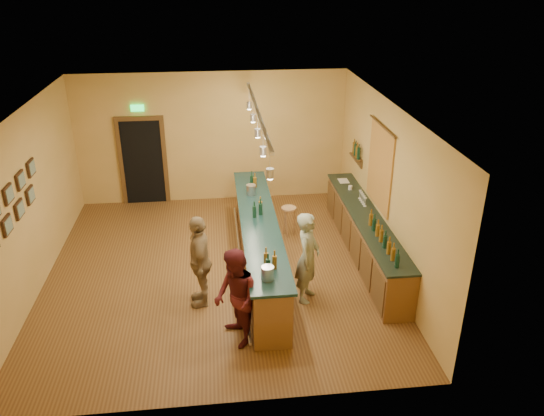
{
  "coord_description": "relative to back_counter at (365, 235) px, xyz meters",
  "views": [
    {
      "loc": [
        0.06,
        -8.98,
        5.45
      ],
      "look_at": [
        1.09,
        0.2,
        1.18
      ],
      "focal_mm": 35.0,
      "sensor_mm": 36.0,
      "label": 1
    }
  ],
  "objects": [
    {
      "name": "bottle_shelf",
      "position": [
        0.2,
        1.72,
        1.18
      ],
      "size": [
        0.17,
        0.55,
        0.54
      ],
      "color": "#513918",
      "rests_on": "wall_right"
    },
    {
      "name": "picture_grid",
      "position": [
        -6.18,
        -0.93,
        1.46
      ],
      "size": [
        0.06,
        2.2,
        0.7
      ],
      "primitive_type": null,
      "color": "#382111",
      "rests_on": "wall_left"
    },
    {
      "name": "wall_right",
      "position": [
        0.28,
        -0.18,
        1.11
      ],
      "size": [
        0.02,
        7.0,
        3.2
      ],
      "primitive_type": "cube",
      "color": "#BA9746",
      "rests_on": "floor"
    },
    {
      "name": "doorway",
      "position": [
        -4.67,
        3.3,
        0.64
      ],
      "size": [
        1.15,
        0.09,
        2.48
      ],
      "color": "black",
      "rests_on": "wall_back"
    },
    {
      "name": "wall_left",
      "position": [
        -6.22,
        -0.18,
        1.11
      ],
      "size": [
        0.02,
        7.0,
        3.2
      ],
      "primitive_type": "cube",
      "color": "#BA9746",
      "rests_on": "floor"
    },
    {
      "name": "floor",
      "position": [
        -2.97,
        -0.18,
        -0.49
      ],
      "size": [
        7.0,
        7.0,
        0.0
      ],
      "primitive_type": "plane",
      "color": "brown",
      "rests_on": "ground"
    },
    {
      "name": "customer_b",
      "position": [
        -3.26,
        -1.24,
        0.35
      ],
      "size": [
        0.43,
        0.99,
        1.68
      ],
      "primitive_type": "imported",
      "rotation": [
        0.0,
        0.0,
        -1.55
      ],
      "color": "#997A51",
      "rests_on": "floor"
    },
    {
      "name": "ceiling",
      "position": [
        -2.97,
        -0.18,
        2.71
      ],
      "size": [
        6.5,
        7.0,
        0.02
      ],
      "primitive_type": "cube",
      "color": "silver",
      "rests_on": "wall_back"
    },
    {
      "name": "customer_a",
      "position": [
        -2.7,
        -2.38,
        0.32
      ],
      "size": [
        0.82,
        0.93,
        1.61
      ],
      "primitive_type": "imported",
      "rotation": [
        0.0,
        0.0,
        -1.27
      ],
      "color": "#59191E",
      "rests_on": "floor"
    },
    {
      "name": "back_counter",
      "position": [
        0.0,
        0.0,
        0.0
      ],
      "size": [
        0.6,
        4.55,
        1.27
      ],
      "color": "brown",
      "rests_on": "floor"
    },
    {
      "name": "pendant_track",
      "position": [
        -2.15,
        -0.18,
        2.5
      ],
      "size": [
        0.11,
        4.6,
        0.5
      ],
      "color": "silver",
      "rests_on": "ceiling"
    },
    {
      "name": "tasting_bar",
      "position": [
        -2.16,
        -0.18,
        0.12
      ],
      "size": [
        0.74,
        5.1,
        1.38
      ],
      "color": "brown",
      "rests_on": "floor"
    },
    {
      "name": "bartender",
      "position": [
        -1.41,
        -1.32,
        0.35
      ],
      "size": [
        0.61,
        0.72,
        1.67
      ],
      "primitive_type": "imported",
      "rotation": [
        0.0,
        0.0,
        1.15
      ],
      "color": "gray",
      "rests_on": "floor"
    },
    {
      "name": "wall_front",
      "position": [
        -2.97,
        -3.68,
        1.11
      ],
      "size": [
        6.5,
        0.02,
        3.2
      ],
      "primitive_type": "cube",
      "color": "#BA9746",
      "rests_on": "floor"
    },
    {
      "name": "bar_stool",
      "position": [
        -1.39,
        1.1,
        0.04
      ],
      "size": [
        0.33,
        0.33,
        0.67
      ],
      "rotation": [
        0.0,
        0.0,
        -0.03
      ],
      "color": "#946343",
      "rests_on": "floor"
    },
    {
      "name": "tapestry",
      "position": [
        0.26,
        0.22,
        1.36
      ],
      "size": [
        0.03,
        1.4,
        1.6
      ],
      "primitive_type": "cube",
      "color": "#A93F21",
      "rests_on": "wall_right"
    },
    {
      "name": "wall_back",
      "position": [
        -2.97,
        3.32,
        1.11
      ],
      "size": [
        6.5,
        0.02,
        3.2
      ],
      "primitive_type": "cube",
      "color": "#BA9746",
      "rests_on": "floor"
    }
  ]
}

